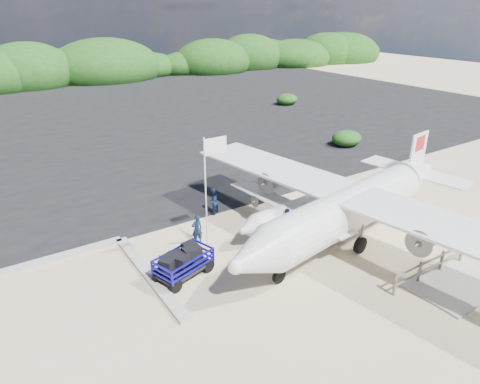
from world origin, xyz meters
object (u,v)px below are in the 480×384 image
object	(u,v)px
flagpole	(208,253)
crew_b	(213,202)
crew_a	(197,229)
crew_c	(287,225)
signboard	(338,226)
baggage_cart	(184,277)
aircraft_large	(186,118)

from	to	relation	value
flagpole	crew_b	world-z (taller)	flagpole
crew_a	crew_c	bearing A→B (deg)	154.84
signboard	baggage_cart	bearing A→B (deg)	-166.25
baggage_cart	signboard	size ratio (longest dim) A/B	1.48
crew_a	aircraft_large	distance (m)	25.32
baggage_cart	flagpole	xyz separation A→B (m)	(1.76, 1.13, 0.00)
crew_b	crew_c	distance (m)	4.69
crew_a	crew_b	xyz separation A→B (m)	(2.20, 2.31, -0.00)
signboard	crew_b	bearing A→B (deg)	150.32
flagpole	crew_b	bearing A→B (deg)	56.33
crew_b	crew_c	bearing A→B (deg)	84.43
crew_c	aircraft_large	size ratio (longest dim) A/B	0.09
signboard	crew_a	size ratio (longest dim) A/B	1.18
aircraft_large	flagpole	bearing A→B (deg)	56.36
flagpole	aircraft_large	size ratio (longest dim) A/B	0.30
crew_b	aircraft_large	world-z (taller)	aircraft_large
flagpole	signboard	size ratio (longest dim) A/B	3.11
crew_a	crew_b	bearing A→B (deg)	-129.08
crew_a	crew_c	distance (m)	4.29
crew_a	crew_b	distance (m)	3.19
flagpole	signboard	world-z (taller)	flagpole
baggage_cart	flagpole	world-z (taller)	flagpole
crew_b	signboard	bearing A→B (deg)	110.15
signboard	aircraft_large	distance (m)	25.60
crew_c	crew_a	bearing A→B (deg)	-25.41
flagpole	crew_a	xyz separation A→B (m)	(0.01, 1.01, 0.75)
crew_b	aircraft_large	distance (m)	22.31
baggage_cart	crew_b	xyz separation A→B (m)	(3.97, 4.45, 0.74)
flagpole	crew_c	distance (m)	3.98
flagpole	crew_c	xyz separation A→B (m)	(3.73, -1.12, 0.85)
crew_b	flagpole	bearing A→B (deg)	31.88
flagpole	crew_c	size ratio (longest dim) A/B	3.22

